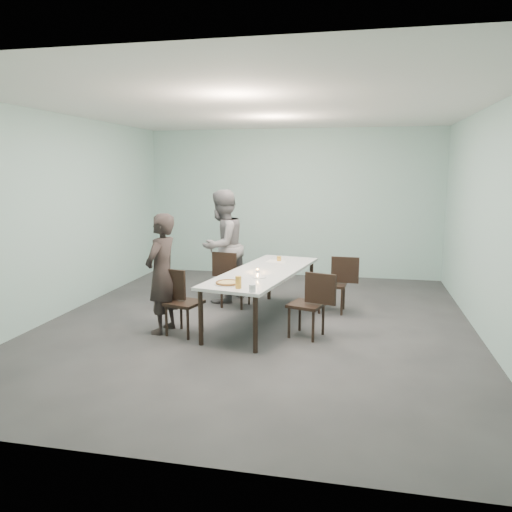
% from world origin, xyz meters
% --- Properties ---
extents(ground, '(7.00, 7.00, 0.00)m').
position_xyz_m(ground, '(0.00, 0.00, 0.00)').
color(ground, '#333335').
rests_on(ground, ground).
extents(room_shell, '(6.02, 7.02, 3.01)m').
position_xyz_m(room_shell, '(0.00, 0.00, 2.03)').
color(room_shell, '#9EC7C0').
rests_on(room_shell, ground).
extents(table, '(1.34, 2.72, 0.75)m').
position_xyz_m(table, '(0.06, 0.15, 0.69)').
color(table, white).
rests_on(table, ground).
extents(chair_near_left, '(0.65, 0.51, 0.87)m').
position_xyz_m(chair_near_left, '(-0.94, -0.62, 0.50)').
color(chair_near_left, black).
rests_on(chair_near_left, ground).
extents(chair_far_left, '(0.64, 0.47, 0.87)m').
position_xyz_m(chair_far_left, '(-0.61, 0.87, 0.50)').
color(chair_far_left, black).
rests_on(chair_far_left, ground).
extents(chair_near_right, '(0.65, 0.53, 0.87)m').
position_xyz_m(chair_near_right, '(0.82, -0.41, 0.50)').
color(chair_near_right, black).
rests_on(chair_near_right, ground).
extents(chair_far_right, '(0.62, 0.44, 0.87)m').
position_xyz_m(chair_far_right, '(1.08, 0.86, 0.50)').
color(chair_far_right, black).
rests_on(chair_far_right, ground).
extents(diner_near, '(0.47, 0.64, 1.62)m').
position_xyz_m(diner_near, '(-1.18, -0.60, 0.81)').
color(diner_near, black).
rests_on(diner_near, ground).
extents(diner_far, '(0.98, 1.09, 1.86)m').
position_xyz_m(diner_far, '(-0.83, 1.15, 0.93)').
color(diner_far, slate).
rests_on(diner_far, ground).
extents(pizza, '(0.34, 0.34, 0.04)m').
position_xyz_m(pizza, '(-0.21, -0.79, 0.77)').
color(pizza, white).
rests_on(pizza, table).
extents(side_plate, '(0.18, 0.18, 0.01)m').
position_xyz_m(side_plate, '(0.10, -0.32, 0.76)').
color(side_plate, white).
rests_on(side_plate, table).
extents(beer_glass, '(0.08, 0.08, 0.15)m').
position_xyz_m(beer_glass, '(-0.03, -0.97, 0.82)').
color(beer_glass, gold).
rests_on(beer_glass, table).
extents(water_tumbler, '(0.08, 0.08, 0.09)m').
position_xyz_m(water_tumbler, '(0.17, -1.11, 0.80)').
color(water_tumbler, silver).
rests_on(water_tumbler, table).
extents(tealight, '(0.06, 0.06, 0.05)m').
position_xyz_m(tealight, '(-0.00, 0.03, 0.77)').
color(tealight, silver).
rests_on(tealight, table).
extents(amber_tumbler, '(0.07, 0.07, 0.08)m').
position_xyz_m(amber_tumbler, '(0.16, 0.95, 0.79)').
color(amber_tumbler, gold).
rests_on(amber_tumbler, table).
extents(menu, '(0.33, 0.27, 0.01)m').
position_xyz_m(menu, '(0.12, 0.90, 0.75)').
color(menu, silver).
rests_on(menu, table).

